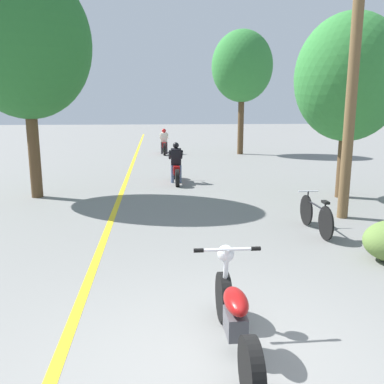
{
  "coord_description": "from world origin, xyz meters",
  "views": [
    {
      "loc": [
        -0.69,
        -3.52,
        2.52
      ],
      "look_at": [
        0.03,
        4.23,
        0.9
      ],
      "focal_mm": 38.0,
      "sensor_mm": 36.0,
      "label": 1
    }
  ],
  "objects_px": {
    "roadside_tree_right_near": "(349,78)",
    "motorcycle_rider_lead": "(176,168)",
    "roadside_tree_right_far": "(242,67)",
    "bicycle_parked": "(316,215)",
    "motorcycle_rider_far": "(164,144)",
    "utility_pole": "(355,46)",
    "motorcycle_foreground": "(235,316)",
    "roadside_tree_left": "(26,44)"
  },
  "relations": [
    {
      "from": "motorcycle_rider_far",
      "to": "bicycle_parked",
      "type": "relative_size",
      "value": 1.29
    },
    {
      "from": "motorcycle_rider_far",
      "to": "roadside_tree_left",
      "type": "bearing_deg",
      "value": -109.82
    },
    {
      "from": "roadside_tree_right_far",
      "to": "motorcycle_foreground",
      "type": "height_order",
      "value": "roadside_tree_right_far"
    },
    {
      "from": "motorcycle_foreground",
      "to": "motorcycle_rider_lead",
      "type": "bearing_deg",
      "value": 90.4
    },
    {
      "from": "motorcycle_rider_far",
      "to": "roadside_tree_right_near",
      "type": "bearing_deg",
      "value": -67.76
    },
    {
      "from": "roadside_tree_right_near",
      "to": "roadside_tree_left",
      "type": "relative_size",
      "value": 0.81
    },
    {
      "from": "roadside_tree_right_far",
      "to": "utility_pole",
      "type": "bearing_deg",
      "value": -91.65
    },
    {
      "from": "roadside_tree_right_near",
      "to": "motorcycle_rider_lead",
      "type": "distance_m",
      "value": 6.03
    },
    {
      "from": "motorcycle_foreground",
      "to": "motorcycle_rider_lead",
      "type": "xyz_separation_m",
      "value": [
        -0.07,
        9.92,
        0.11
      ]
    },
    {
      "from": "roadside_tree_left",
      "to": "roadside_tree_right_far",
      "type": "bearing_deg",
      "value": 51.98
    },
    {
      "from": "motorcycle_rider_lead",
      "to": "bicycle_parked",
      "type": "relative_size",
      "value": 1.2
    },
    {
      "from": "utility_pole",
      "to": "roadside_tree_left",
      "type": "bearing_deg",
      "value": 159.12
    },
    {
      "from": "motorcycle_rider_far",
      "to": "bicycle_parked",
      "type": "bearing_deg",
      "value": -79.58
    },
    {
      "from": "roadside_tree_right_near",
      "to": "roadside_tree_right_far",
      "type": "bearing_deg",
      "value": 92.97
    },
    {
      "from": "roadside_tree_right_far",
      "to": "roadside_tree_left",
      "type": "xyz_separation_m",
      "value": [
        -8.11,
        -10.37,
        -0.46
      ]
    },
    {
      "from": "utility_pole",
      "to": "roadside_tree_right_near",
      "type": "distance_m",
      "value": 2.41
    },
    {
      "from": "utility_pole",
      "to": "roadside_tree_left",
      "type": "relative_size",
      "value": 1.2
    },
    {
      "from": "utility_pole",
      "to": "motorcycle_foreground",
      "type": "height_order",
      "value": "utility_pole"
    },
    {
      "from": "motorcycle_foreground",
      "to": "motorcycle_rider_far",
      "type": "xyz_separation_m",
      "value": [
        -0.25,
        18.83,
        0.12
      ]
    },
    {
      "from": "roadside_tree_left",
      "to": "motorcycle_rider_far",
      "type": "xyz_separation_m",
      "value": [
        3.92,
        10.86,
        -3.66
      ]
    },
    {
      "from": "utility_pole",
      "to": "motorcycle_foreground",
      "type": "relative_size",
      "value": 3.74
    },
    {
      "from": "motorcycle_rider_far",
      "to": "bicycle_parked",
      "type": "xyz_separation_m",
      "value": [
        2.73,
        -14.85,
        -0.17
      ]
    },
    {
      "from": "utility_pole",
      "to": "motorcycle_foreground",
      "type": "xyz_separation_m",
      "value": [
        -3.56,
        -5.02,
        -3.42
      ]
    },
    {
      "from": "roadside_tree_right_far",
      "to": "motorcycle_foreground",
      "type": "relative_size",
      "value": 3.28
    },
    {
      "from": "roadside_tree_right_near",
      "to": "motorcycle_rider_lead",
      "type": "height_order",
      "value": "roadside_tree_right_near"
    },
    {
      "from": "roadside_tree_right_far",
      "to": "motorcycle_rider_far",
      "type": "distance_m",
      "value": 5.9
    },
    {
      "from": "motorcycle_foreground",
      "to": "motorcycle_rider_far",
      "type": "relative_size",
      "value": 0.91
    },
    {
      "from": "roadside_tree_right_near",
      "to": "bicycle_parked",
      "type": "bearing_deg",
      "value": -122.68
    },
    {
      "from": "motorcycle_rider_lead",
      "to": "utility_pole",
      "type": "bearing_deg",
      "value": -53.52
    },
    {
      "from": "roadside_tree_right_far",
      "to": "roadside_tree_left",
      "type": "height_order",
      "value": "roadside_tree_right_far"
    },
    {
      "from": "roadside_tree_right_near",
      "to": "motorcycle_foreground",
      "type": "relative_size",
      "value": 2.52
    },
    {
      "from": "roadside_tree_left",
      "to": "motorcycle_rider_far",
      "type": "distance_m",
      "value": 12.12
    },
    {
      "from": "roadside_tree_left",
      "to": "roadside_tree_right_near",
      "type": "bearing_deg",
      "value": -5.28
    },
    {
      "from": "roadside_tree_right_far",
      "to": "bicycle_parked",
      "type": "xyz_separation_m",
      "value": [
        -1.46,
        -14.35,
        -4.29
      ]
    },
    {
      "from": "motorcycle_foreground",
      "to": "roadside_tree_left",
      "type": "bearing_deg",
      "value": 117.61
    },
    {
      "from": "utility_pole",
      "to": "motorcycle_rider_far",
      "type": "bearing_deg",
      "value": 105.41
    },
    {
      "from": "roadside_tree_right_far",
      "to": "motorcycle_rider_far",
      "type": "bearing_deg",
      "value": 173.23
    },
    {
      "from": "motorcycle_foreground",
      "to": "motorcycle_rider_lead",
      "type": "distance_m",
      "value": 9.93
    },
    {
      "from": "motorcycle_rider_lead",
      "to": "bicycle_parked",
      "type": "height_order",
      "value": "motorcycle_rider_lead"
    },
    {
      "from": "roadside_tree_right_far",
      "to": "motorcycle_rider_lead",
      "type": "height_order",
      "value": "roadside_tree_right_far"
    },
    {
      "from": "roadside_tree_right_near",
      "to": "motorcycle_rider_lead",
      "type": "xyz_separation_m",
      "value": [
        -4.59,
        2.76,
        -2.78
      ]
    },
    {
      "from": "motorcycle_foreground",
      "to": "bicycle_parked",
      "type": "xyz_separation_m",
      "value": [
        2.48,
        3.99,
        -0.04
      ]
    }
  ]
}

